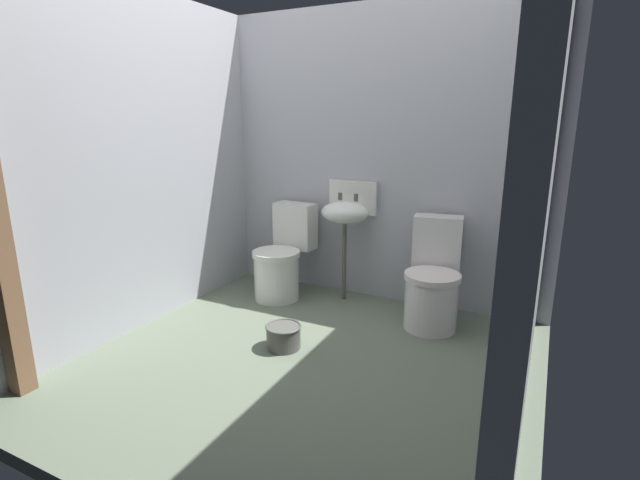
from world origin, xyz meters
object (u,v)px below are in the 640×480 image
toilet_left (282,260)px  sink (346,211)px  toilet_right (433,283)px  bucket (284,336)px

toilet_left → sink: bearing=-156.3°
toilet_right → sink: (-0.78, 0.19, 0.43)m
bucket → sink: bearing=90.0°
toilet_right → bucket: size_ratio=3.21×
toilet_left → sink: 0.69m
toilet_left → bucket: toilet_left is taller
toilet_left → sink: sink is taller
toilet_left → toilet_right: size_ratio=1.00×
sink → toilet_left: bearing=-159.7°
sink → bucket: 1.22m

